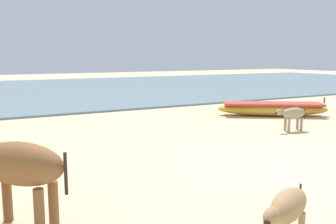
% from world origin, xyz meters
% --- Properties ---
extents(ground, '(80.00, 80.00, 0.00)m').
position_xyz_m(ground, '(0.00, 0.00, 0.00)').
color(ground, beige).
extents(sea_water, '(60.00, 20.00, 0.08)m').
position_xyz_m(sea_water, '(0.00, 18.05, 0.04)').
color(sea_water, slate).
rests_on(sea_water, ground).
extents(fishing_boat_2, '(3.70, 2.88, 0.66)m').
position_xyz_m(fishing_boat_2, '(4.10, 4.49, 0.25)').
color(fishing_boat_2, gold).
rests_on(fishing_boat_2, ground).
extents(cow_adult_brown, '(1.32, 1.42, 1.08)m').
position_xyz_m(cow_adult_brown, '(-4.84, -0.44, 0.78)').
color(cow_adult_brown, brown).
rests_on(cow_adult_brown, ground).
extents(calf_near_dun, '(1.02, 0.38, 0.66)m').
position_xyz_m(calf_near_dun, '(2.64, 2.24, 0.47)').
color(calf_near_dun, tan).
rests_on(calf_near_dun, ground).
extents(calf_far_tan, '(1.00, 0.63, 0.68)m').
position_xyz_m(calf_far_tan, '(-2.43, -2.40, 0.49)').
color(calf_far_tan, tan).
rests_on(calf_far_tan, ground).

